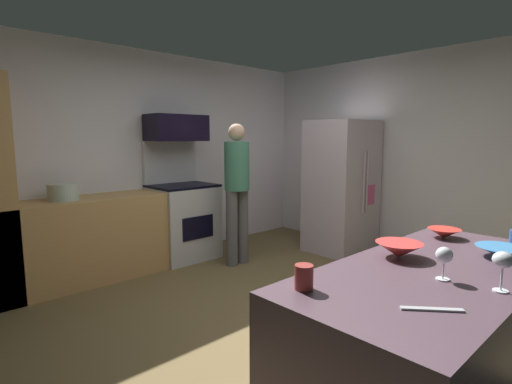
# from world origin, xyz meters

# --- Properties ---
(ground_plane) EXTENTS (5.20, 4.80, 0.02)m
(ground_plane) POSITION_xyz_m (0.00, 0.00, -0.01)
(ground_plane) COLOR brown
(wall_back) EXTENTS (5.20, 0.12, 2.60)m
(wall_back) POSITION_xyz_m (0.00, 2.34, 1.30)
(wall_back) COLOR silver
(wall_back) RESTS_ON ground
(wall_right) EXTENTS (0.12, 4.80, 2.60)m
(wall_right) POSITION_xyz_m (2.54, 0.00, 1.30)
(wall_right) COLOR silver
(wall_right) RESTS_ON ground
(lower_cabinet_run) EXTENTS (2.40, 0.60, 0.90)m
(lower_cabinet_run) POSITION_xyz_m (-0.90, 1.98, 0.45)
(lower_cabinet_run) COLOR tan
(lower_cabinet_run) RESTS_ON ground
(oven_range) EXTENTS (0.76, 0.65, 1.49)m
(oven_range) POSITION_xyz_m (0.27, 1.97, 0.51)
(oven_range) COLOR beige
(oven_range) RESTS_ON ground
(microwave) EXTENTS (0.74, 0.38, 0.33)m
(microwave) POSITION_xyz_m (0.27, 2.06, 1.66)
(microwave) COLOR black
(microwave) RESTS_ON oven_range
(refrigerator) EXTENTS (0.84, 0.73, 1.76)m
(refrigerator) POSITION_xyz_m (2.03, 0.80, 0.88)
(refrigerator) COLOR #C1B0BA
(refrigerator) RESTS_ON ground
(person_cook) EXTENTS (0.31, 0.30, 1.70)m
(person_cook) POSITION_xyz_m (0.61, 1.30, 0.96)
(person_cook) COLOR #575757
(person_cook) RESTS_ON ground
(counter_island) EXTENTS (1.77, 0.80, 0.90)m
(counter_island) POSITION_xyz_m (-0.48, -1.50, 0.45)
(counter_island) COLOR #533D47
(counter_island) RESTS_ON ground
(mixing_bowl_large) EXTENTS (0.25, 0.25, 0.08)m
(mixing_bowl_large) POSITION_xyz_m (-0.45, -1.29, 0.94)
(mixing_bowl_large) COLOR red
(mixing_bowl_large) RESTS_ON counter_island
(mixing_bowl_small) EXTENTS (0.26, 0.26, 0.06)m
(mixing_bowl_small) POSITION_xyz_m (-0.06, -1.67, 0.93)
(mixing_bowl_small) COLOR teal
(mixing_bowl_small) RESTS_ON counter_island
(mixing_bowl_prep) EXTENTS (0.20, 0.20, 0.06)m
(mixing_bowl_prep) POSITION_xyz_m (0.15, -1.29, 0.93)
(mixing_bowl_prep) COLOR red
(mixing_bowl_prep) RESTS_ON counter_island
(wine_glass_near) EXTENTS (0.07, 0.07, 0.15)m
(wine_glass_near) POSITION_xyz_m (-0.63, -1.59, 1.01)
(wine_glass_near) COLOR silver
(wine_glass_near) RESTS_ON counter_island
(wine_glass_mid) EXTENTS (0.08, 0.08, 0.17)m
(wine_glass_mid) POSITION_xyz_m (-0.60, -1.81, 1.03)
(wine_glass_mid) COLOR silver
(wine_glass_mid) RESTS_ON counter_island
(mug_coffee) EXTENTS (0.08, 0.08, 0.11)m
(mug_coffee) POSITION_xyz_m (-1.17, -1.23, 0.95)
(mug_coffee) COLOR maroon
(mug_coffee) RESTS_ON counter_island
(knife_chef) EXTENTS (0.17, 0.19, 0.01)m
(knife_chef) POSITION_xyz_m (-0.98, -1.69, 0.90)
(knife_chef) COLOR #B7BABF
(knife_chef) RESTS_ON counter_island
(stock_pot) EXTENTS (0.29, 0.29, 0.17)m
(stock_pot) POSITION_xyz_m (-1.14, 1.98, 0.99)
(stock_pot) COLOR #B3C4B8
(stock_pot) RESTS_ON lower_cabinet_run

